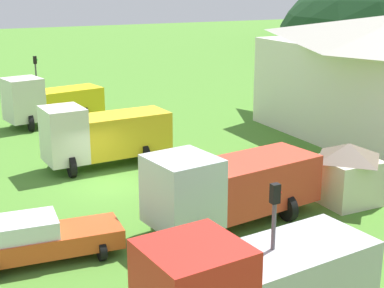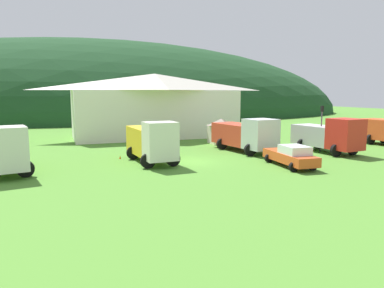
% 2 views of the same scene
% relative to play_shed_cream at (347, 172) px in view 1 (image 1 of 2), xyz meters
% --- Properties ---
extents(ground_plane, '(200.00, 200.00, 0.00)m').
position_rel_play_shed_cream_xyz_m(ground_plane, '(-6.74, -8.81, -1.42)').
color(ground_plane, '#4C842D').
extents(play_shed_cream, '(2.54, 2.57, 2.75)m').
position_rel_play_shed_cream_xyz_m(play_shed_cream, '(0.00, 0.00, 0.00)').
color(play_shed_cream, beige).
rests_on(play_shed_cream, ground).
extents(flatbed_truck_yellow, '(3.79, 6.90, 3.39)m').
position_rel_play_shed_cream_xyz_m(flatbed_truck_yellow, '(-20.22, -8.71, 0.27)').
color(flatbed_truck_yellow, silver).
rests_on(flatbed_truck_yellow, ground).
extents(heavy_rig_striped, '(3.35, 6.82, 3.40)m').
position_rel_play_shed_cream_xyz_m(heavy_rig_striped, '(-9.87, -8.13, 0.33)').
color(heavy_rig_striped, silver).
rests_on(heavy_rig_striped, ground).
extents(tow_truck_silver, '(3.95, 7.69, 3.23)m').
position_rel_play_shed_cream_xyz_m(tow_truck_silver, '(-0.25, -5.95, 0.27)').
color(tow_truck_silver, silver).
rests_on(tow_truck_silver, ground).
extents(crane_truck_red, '(3.61, 7.10, 3.29)m').
position_rel_play_shed_cream_xyz_m(crane_truck_red, '(6.69, -9.21, 0.27)').
color(crane_truck_red, red).
rests_on(crane_truck_red, ground).
extents(service_pickup_orange, '(2.53, 5.47, 1.66)m').
position_rel_play_shed_cream_xyz_m(service_pickup_orange, '(-0.47, -13.34, -0.59)').
color(service_pickup_orange, '#D84D20').
rests_on(service_pickup_orange, ground).
extents(traffic_light_west, '(0.20, 0.32, 4.32)m').
position_rel_play_shed_cream_xyz_m(traffic_light_west, '(-23.65, -8.72, 1.22)').
color(traffic_light_west, '#4C4C51').
rests_on(traffic_light_west, ground).
extents(traffic_light_east, '(0.20, 0.32, 4.33)m').
position_rel_play_shed_cream_xyz_m(traffic_light_east, '(6.45, -8.33, 1.23)').
color(traffic_light_east, '#4C4C51').
rests_on(traffic_light_east, ground).
extents(traffic_cone_near_pickup, '(0.36, 0.36, 0.57)m').
position_rel_play_shed_cream_xyz_m(traffic_cone_near_pickup, '(-11.98, -5.52, -1.42)').
color(traffic_cone_near_pickup, orange).
rests_on(traffic_cone_near_pickup, ground).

